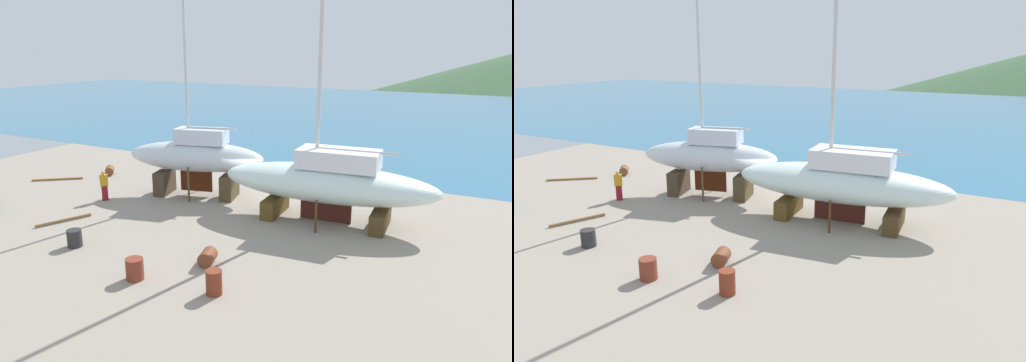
# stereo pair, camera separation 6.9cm
# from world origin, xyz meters

# --- Properties ---
(ground_plane) EXTENTS (44.18, 44.18, 0.00)m
(ground_plane) POSITION_xyz_m (0.00, -4.39, 0.00)
(ground_plane) COLOR gray
(sea_water) EXTENTS (162.64, 64.95, 0.01)m
(sea_water) POSITION_xyz_m (0.00, 39.13, 0.00)
(sea_water) COLOR teal
(sea_water) RESTS_ON ground
(sailboat_far_slipway) EXTENTS (8.34, 4.27, 14.39)m
(sailboat_far_slipway) POSITION_xyz_m (-3.16, -0.78, 2.34)
(sailboat_far_slipway) COLOR #433325
(sailboat_far_slipway) RESTS_ON ground
(sailboat_mid_port) EXTENTS (11.06, 4.24, 16.60)m
(sailboat_mid_port) POSITION_xyz_m (5.01, -1.18, 2.05)
(sailboat_mid_port) COLOR #543E19
(sailboat_mid_port) RESTS_ON ground
(worker) EXTENTS (0.48, 0.48, 1.73)m
(worker) POSITION_xyz_m (-7.22, -4.05, 0.90)
(worker) COLOR maroon
(worker) RESTS_ON ground
(barrel_tipped_left) EXTENTS (0.87, 0.87, 0.83)m
(barrel_tipped_left) POSITION_xyz_m (0.91, -10.54, 0.42)
(barrel_tipped_left) COLOR maroon
(barrel_tipped_left) RESTS_ON ground
(barrel_tipped_center) EXTENTS (0.84, 0.98, 0.62)m
(barrel_tipped_center) POSITION_xyz_m (2.59, -8.18, 0.31)
(barrel_tipped_center) COLOR brown
(barrel_tipped_center) RESTS_ON ground
(barrel_ochre) EXTENTS (0.60, 0.60, 0.91)m
(barrel_ochre) POSITION_xyz_m (4.16, -10.07, 0.46)
(barrel_ochre) COLOR maroon
(barrel_ochre) RESTS_ON ground
(barrel_rust_near) EXTENTS (0.84, 0.84, 0.77)m
(barrel_rust_near) POSITION_xyz_m (-3.52, -9.47, 0.38)
(barrel_rust_near) COLOR #282829
(barrel_rust_near) RESTS_ON ground
(barrel_rust_mid) EXTENTS (1.03, 1.07, 0.58)m
(barrel_rust_mid) POSITION_xyz_m (-11.15, 0.23, 0.29)
(barrel_rust_mid) COLOR brown
(barrel_rust_mid) RESTS_ON ground
(timber_plank_near) EXTENTS (2.58, 2.16, 0.11)m
(timber_plank_near) POSITION_xyz_m (-13.14, -2.41, 0.06)
(timber_plank_near) COLOR brown
(timber_plank_near) RESTS_ON ground
(timber_long_aft) EXTENTS (1.13, 2.59, 0.15)m
(timber_long_aft) POSITION_xyz_m (-6.44, -7.62, 0.07)
(timber_long_aft) COLOR brown
(timber_long_aft) RESTS_ON ground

